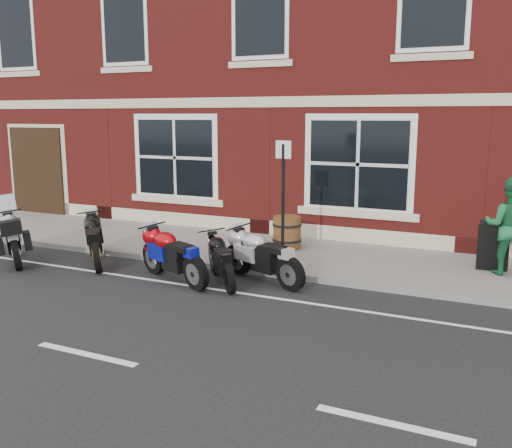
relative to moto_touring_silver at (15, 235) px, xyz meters
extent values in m
plane|color=black|center=(4.74, -0.15, -0.56)|extent=(80.00, 80.00, 0.00)
cube|color=slate|center=(4.74, 2.85, -0.50)|extent=(30.00, 3.00, 0.12)
cube|color=slate|center=(4.74, 1.27, -0.50)|extent=(30.00, 0.16, 0.12)
cube|color=maroon|center=(4.74, 10.35, 5.44)|extent=(24.00, 12.00, 12.00)
cylinder|color=black|center=(-0.51, 0.42, -0.24)|extent=(0.58, 0.51, 0.64)
cylinder|color=black|center=(0.61, -0.50, -0.24)|extent=(0.58, 0.51, 0.64)
cube|color=black|center=(0.01, -0.01, 0.10)|extent=(0.77, 0.69, 0.22)
ellipsoid|color=#A1A0A5|center=(-0.10, 0.09, 0.22)|extent=(0.66, 0.63, 0.32)
cube|color=black|center=(0.32, -0.26, 0.18)|extent=(0.59, 0.55, 0.10)
cube|color=silver|center=(-0.49, 0.40, 0.59)|extent=(0.30, 0.35, 0.45)
cylinder|color=black|center=(3.28, 0.47, -0.24)|extent=(0.63, 0.38, 0.64)
cylinder|color=black|center=(4.60, -0.12, -0.24)|extent=(0.63, 0.38, 0.64)
cube|color=black|center=(3.89, 0.19, 0.10)|extent=(0.82, 0.54, 0.22)
ellipsoid|color=#9E060C|center=(3.76, 0.25, 0.22)|extent=(0.65, 0.55, 0.32)
cube|color=black|center=(4.26, 0.03, 0.18)|extent=(0.60, 0.46, 0.10)
cylinder|color=black|center=(1.25, 1.13, -0.24)|extent=(0.53, 0.57, 0.64)
cylinder|color=black|center=(2.22, 0.04, -0.24)|extent=(0.53, 0.57, 0.64)
cube|color=black|center=(1.71, 0.62, 0.10)|extent=(0.71, 0.76, 0.22)
ellipsoid|color=black|center=(1.60, 0.73, 0.22)|extent=(0.64, 0.66, 0.32)
cube|color=black|center=(1.97, 0.32, 0.18)|extent=(0.56, 0.59, 0.10)
cylinder|color=black|center=(4.81, 1.11, -0.25)|extent=(0.63, 0.35, 0.63)
cylinder|color=black|center=(6.13, 0.58, -0.25)|extent=(0.63, 0.35, 0.63)
cube|color=black|center=(5.43, 0.87, 0.09)|extent=(0.81, 0.51, 0.22)
ellipsoid|color=#A3A2A7|center=(5.29, 0.92, 0.20)|extent=(0.64, 0.53, 0.31)
cube|color=black|center=(5.79, 0.72, 0.17)|extent=(0.59, 0.44, 0.10)
cylinder|color=black|center=(4.37, 0.96, -0.27)|extent=(0.46, 0.51, 0.57)
cylinder|color=black|center=(5.22, -0.02, -0.27)|extent=(0.46, 0.51, 0.57)
cube|color=black|center=(4.77, 0.51, 0.03)|extent=(0.63, 0.68, 0.20)
ellipsoid|color=black|center=(4.68, 0.61, 0.14)|extent=(0.57, 0.59, 0.29)
cube|color=black|center=(5.00, 0.23, 0.10)|extent=(0.50, 0.52, 0.09)
imported|color=#1B6136|center=(9.55, 2.94, 0.48)|extent=(0.95, 0.76, 1.85)
cylinder|color=#553A16|center=(4.98, 3.14, -0.07)|extent=(0.63, 0.63, 0.73)
cylinder|color=black|center=(4.98, 3.14, -0.25)|extent=(0.66, 0.66, 0.05)
cylinder|color=black|center=(4.98, 3.14, 0.10)|extent=(0.66, 0.66, 0.05)
cylinder|color=black|center=(5.41, 1.87, 0.77)|extent=(0.07, 0.07, 2.41)
cube|color=silver|center=(5.41, 1.87, 1.86)|extent=(0.35, 0.09, 0.35)
camera|label=1|loc=(9.76, -8.53, 2.53)|focal=40.00mm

